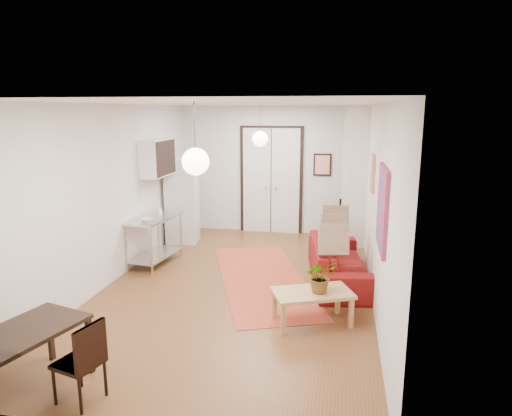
% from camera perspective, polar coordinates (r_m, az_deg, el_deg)
% --- Properties ---
extents(floor, '(7.00, 7.00, 0.00)m').
position_cam_1_polar(floor, '(7.49, -2.26, -9.80)').
color(floor, brown).
rests_on(floor, ground).
extents(ceiling, '(4.20, 7.00, 0.02)m').
position_cam_1_polar(ceiling, '(6.95, -2.46, 12.97)').
color(ceiling, white).
rests_on(ceiling, wall_back).
extents(wall_back, '(4.20, 0.02, 2.90)m').
position_cam_1_polar(wall_back, '(10.47, 1.96, 4.77)').
color(wall_back, silver).
rests_on(wall_back, floor).
extents(wall_front, '(4.20, 0.02, 2.90)m').
position_cam_1_polar(wall_front, '(3.87, -14.21, -8.73)').
color(wall_front, silver).
rests_on(wall_front, floor).
extents(wall_left, '(0.02, 7.00, 2.90)m').
position_cam_1_polar(wall_left, '(7.82, -17.54, 1.64)').
color(wall_left, silver).
rests_on(wall_left, floor).
extents(wall_right, '(0.02, 7.00, 2.90)m').
position_cam_1_polar(wall_right, '(6.92, 14.84, 0.49)').
color(wall_right, silver).
rests_on(wall_right, floor).
extents(double_doors, '(1.44, 0.06, 2.50)m').
position_cam_1_polar(double_doors, '(10.46, 1.91, 3.38)').
color(double_doors, white).
rests_on(double_doors, wall_back).
extents(stub_partition, '(0.50, 0.10, 2.90)m').
position_cam_1_polar(stub_partition, '(9.42, 12.28, 3.65)').
color(stub_partition, silver).
rests_on(stub_partition, floor).
extents(wall_cabinet, '(0.35, 1.00, 0.70)m').
position_cam_1_polar(wall_cabinet, '(9.02, -12.23, 6.17)').
color(wall_cabinet, white).
rests_on(wall_cabinet, wall_left).
extents(painting_popart, '(0.05, 1.00, 1.00)m').
position_cam_1_polar(painting_popart, '(5.66, 15.55, -0.05)').
color(painting_popart, red).
rests_on(painting_popart, wall_right).
extents(painting_abstract, '(0.05, 0.50, 0.60)m').
position_cam_1_polar(painting_abstract, '(7.65, 14.40, 4.26)').
color(painting_abstract, beige).
rests_on(painting_abstract, wall_right).
extents(poster_back, '(0.40, 0.03, 0.50)m').
position_cam_1_polar(poster_back, '(10.31, 8.30, 5.37)').
color(poster_back, red).
rests_on(poster_back, wall_back).
extents(print_left, '(0.03, 0.44, 0.54)m').
position_cam_1_polar(print_left, '(9.53, -11.92, 6.80)').
color(print_left, '#8F5A3B').
rests_on(print_left, wall_left).
extents(pendant_back, '(0.30, 0.30, 0.80)m').
position_cam_1_polar(pendant_back, '(8.92, 0.52, 8.64)').
color(pendant_back, white).
rests_on(pendant_back, ceiling).
extents(pendant_front, '(0.30, 0.30, 0.80)m').
position_cam_1_polar(pendant_front, '(5.05, -7.57, 5.77)').
color(pendant_front, white).
rests_on(pendant_front, ceiling).
extents(kilim_rug, '(2.48, 3.80, 0.01)m').
position_cam_1_polar(kilim_rug, '(7.81, 0.82, -8.81)').
color(kilim_rug, '#BE472F').
rests_on(kilim_rug, floor).
extents(sofa, '(1.18, 2.34, 0.65)m').
position_cam_1_polar(sofa, '(7.77, 10.37, -6.60)').
color(sofa, maroon).
rests_on(sofa, floor).
extents(coffee_table, '(1.17, 0.92, 0.46)m').
position_cam_1_polar(coffee_table, '(6.19, 7.06, -10.83)').
color(coffee_table, tan).
rests_on(coffee_table, floor).
extents(potted_plant, '(0.47, 0.50, 0.45)m').
position_cam_1_polar(potted_plant, '(6.08, 8.09, -8.41)').
color(potted_plant, '#376A2F').
rests_on(potted_plant, coffee_table).
extents(kitchen_counter, '(0.73, 1.22, 0.89)m').
position_cam_1_polar(kitchen_counter, '(8.57, -12.56, -3.24)').
color(kitchen_counter, '#BABDBF').
rests_on(kitchen_counter, floor).
extents(bowl, '(0.25, 0.25, 0.05)m').
position_cam_1_polar(bowl, '(8.22, -13.48, -1.46)').
color(bowl, silver).
rests_on(bowl, kitchen_counter).
extents(soap_bottle, '(0.10, 0.10, 0.18)m').
position_cam_1_polar(soap_bottle, '(8.70, -12.04, -0.20)').
color(soap_bottle, '#539EB4').
rests_on(soap_bottle, kitchen_counter).
extents(fridge, '(0.72, 0.72, 1.80)m').
position_cam_1_polar(fridge, '(9.87, -9.21, 0.92)').
color(fridge, silver).
rests_on(fridge, floor).
extents(dining_table, '(0.99, 1.36, 0.67)m').
position_cam_1_polar(dining_table, '(5.21, -27.28, -14.30)').
color(dining_table, black).
rests_on(dining_table, floor).
extents(dining_chair_near, '(0.49, 0.61, 0.84)m').
position_cam_1_polar(dining_chair_near, '(5.00, -20.88, -16.38)').
color(dining_chair_near, '#351E11').
rests_on(dining_chair_near, floor).
extents(dining_chair_far, '(0.49, 0.61, 0.84)m').
position_cam_1_polar(dining_chair_far, '(5.00, -20.88, -16.38)').
color(dining_chair_far, '#351E11').
rests_on(dining_chair_far, floor).
extents(black_side_chair, '(0.48, 0.48, 0.94)m').
position_cam_1_polar(black_side_chair, '(10.26, 11.41, -0.73)').
color(black_side_chair, black).
rests_on(black_side_chair, floor).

